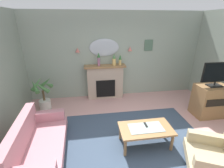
{
  "coord_description": "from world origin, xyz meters",
  "views": [
    {
      "loc": [
        -0.89,
        -2.45,
        2.5
      ],
      "look_at": [
        -0.32,
        1.45,
        0.9
      ],
      "focal_mm": 24.9,
      "sensor_mm": 36.0,
      "label": 1
    }
  ],
  "objects_px": {
    "mantel_vase_left": "(120,59)",
    "framed_picture": "(149,45)",
    "wall_mirror": "(104,48)",
    "mantel_vase_right": "(114,60)",
    "tv_cabinet": "(210,101)",
    "tv_flatscreen": "(217,74)",
    "floral_couch": "(36,142)",
    "wall_sconce_left": "(77,50)",
    "fireplace": "(105,82)",
    "mantel_vase_centre": "(99,59)",
    "coffee_table": "(146,130)",
    "armchair_beside_couch": "(218,155)",
    "potted_plant_tall_palm": "(43,94)",
    "tv_remote": "(146,125)",
    "wall_sconce_right": "(130,49)"
  },
  "relations": [
    {
      "from": "fireplace",
      "to": "wall_sconce_left",
      "type": "bearing_deg",
      "value": 173.84
    },
    {
      "from": "tv_remote",
      "to": "potted_plant_tall_palm",
      "type": "bearing_deg",
      "value": 144.54
    },
    {
      "from": "fireplace",
      "to": "mantel_vase_centre",
      "type": "distance_m",
      "value": 0.85
    },
    {
      "from": "wall_mirror",
      "to": "framed_picture",
      "type": "height_order",
      "value": "wall_mirror"
    },
    {
      "from": "fireplace",
      "to": "floral_couch",
      "type": "bearing_deg",
      "value": -124.2
    },
    {
      "from": "mantel_vase_right",
      "to": "floral_couch",
      "type": "bearing_deg",
      "value": -129.2
    },
    {
      "from": "tv_cabinet",
      "to": "framed_picture",
      "type": "bearing_deg",
      "value": 126.49
    },
    {
      "from": "tv_flatscreen",
      "to": "wall_sconce_left",
      "type": "bearing_deg",
      "value": 155.32
    },
    {
      "from": "wall_sconce_right",
      "to": "coffee_table",
      "type": "bearing_deg",
      "value": -95.84
    },
    {
      "from": "mantel_vase_left",
      "to": "coffee_table",
      "type": "relative_size",
      "value": 0.31
    },
    {
      "from": "mantel_vase_centre",
      "to": "tv_remote",
      "type": "bearing_deg",
      "value": -70.42
    },
    {
      "from": "mantel_vase_left",
      "to": "armchair_beside_couch",
      "type": "height_order",
      "value": "mantel_vase_left"
    },
    {
      "from": "mantel_vase_left",
      "to": "framed_picture",
      "type": "xyz_separation_m",
      "value": [
        1.0,
        0.18,
        0.4
      ]
    },
    {
      "from": "armchair_beside_couch",
      "to": "tv_flatscreen",
      "type": "distance_m",
      "value": 2.15
    },
    {
      "from": "mantel_vase_left",
      "to": "potted_plant_tall_palm",
      "type": "height_order",
      "value": "mantel_vase_left"
    },
    {
      "from": "framed_picture",
      "to": "tv_remote",
      "type": "bearing_deg",
      "value": -109.58
    },
    {
      "from": "mantel_vase_centre",
      "to": "floral_couch",
      "type": "distance_m",
      "value": 2.94
    },
    {
      "from": "tv_cabinet",
      "to": "mantel_vase_centre",
      "type": "bearing_deg",
      "value": 152.84
    },
    {
      "from": "fireplace",
      "to": "floral_couch",
      "type": "distance_m",
      "value": 2.88
    },
    {
      "from": "floral_couch",
      "to": "mantel_vase_right",
      "type": "bearing_deg",
      "value": 50.8
    },
    {
      "from": "potted_plant_tall_palm",
      "to": "mantel_vase_left",
      "type": "bearing_deg",
      "value": 11.82
    },
    {
      "from": "mantel_vase_right",
      "to": "potted_plant_tall_palm",
      "type": "distance_m",
      "value": 2.41
    },
    {
      "from": "mantel_vase_left",
      "to": "tv_flatscreen",
      "type": "xyz_separation_m",
      "value": [
        2.25,
        -1.54,
        -0.1
      ]
    },
    {
      "from": "tv_flatscreen",
      "to": "mantel_vase_left",
      "type": "bearing_deg",
      "value": 145.72
    },
    {
      "from": "framed_picture",
      "to": "armchair_beside_couch",
      "type": "bearing_deg",
      "value": -87.3
    },
    {
      "from": "fireplace",
      "to": "framed_picture",
      "type": "xyz_separation_m",
      "value": [
        1.5,
        0.15,
        1.18
      ]
    },
    {
      "from": "tv_cabinet",
      "to": "coffee_table",
      "type": "bearing_deg",
      "value": -158.16
    },
    {
      "from": "mantel_vase_right",
      "to": "mantel_vase_left",
      "type": "bearing_deg",
      "value": 0.0
    },
    {
      "from": "coffee_table",
      "to": "tv_remote",
      "type": "distance_m",
      "value": 0.11
    },
    {
      "from": "potted_plant_tall_palm",
      "to": "fireplace",
      "type": "bearing_deg",
      "value": 15.59
    },
    {
      "from": "mantel_vase_left",
      "to": "tv_cabinet",
      "type": "height_order",
      "value": "mantel_vase_left"
    },
    {
      "from": "mantel_vase_left",
      "to": "wall_sconce_left",
      "type": "bearing_deg",
      "value": 174.92
    },
    {
      "from": "mantel_vase_right",
      "to": "tv_flatscreen",
      "type": "xyz_separation_m",
      "value": [
        2.45,
        -1.54,
        -0.09
      ]
    },
    {
      "from": "coffee_table",
      "to": "mantel_vase_centre",
      "type": "bearing_deg",
      "value": 108.45
    },
    {
      "from": "fireplace",
      "to": "framed_picture",
      "type": "height_order",
      "value": "framed_picture"
    },
    {
      "from": "mantel_vase_right",
      "to": "tv_cabinet",
      "type": "bearing_deg",
      "value": -31.7
    },
    {
      "from": "tv_remote",
      "to": "wall_sconce_left",
      "type": "bearing_deg",
      "value": 121.24
    },
    {
      "from": "mantel_vase_left",
      "to": "wall_mirror",
      "type": "relative_size",
      "value": 0.36
    },
    {
      "from": "fireplace",
      "to": "framed_picture",
      "type": "distance_m",
      "value": 1.91
    },
    {
      "from": "wall_sconce_left",
      "to": "coffee_table",
      "type": "distance_m",
      "value": 3.16
    },
    {
      "from": "wall_sconce_left",
      "to": "floral_couch",
      "type": "distance_m",
      "value": 2.91
    },
    {
      "from": "mantel_vase_right",
      "to": "floral_couch",
      "type": "xyz_separation_m",
      "value": [
        -1.91,
        -2.35,
        -1.01
      ]
    },
    {
      "from": "wall_mirror",
      "to": "armchair_beside_couch",
      "type": "relative_size",
      "value": 0.89
    },
    {
      "from": "mantel_vase_centre",
      "to": "tv_remote",
      "type": "relative_size",
      "value": 2.69
    },
    {
      "from": "mantel_vase_centre",
      "to": "wall_sconce_left",
      "type": "height_order",
      "value": "wall_sconce_left"
    },
    {
      "from": "armchair_beside_couch",
      "to": "tv_cabinet",
      "type": "xyz_separation_m",
      "value": [
        1.1,
        1.62,
        0.15
      ]
    },
    {
      "from": "framed_picture",
      "to": "floral_couch",
      "type": "bearing_deg",
      "value": -140.95
    },
    {
      "from": "armchair_beside_couch",
      "to": "coffee_table",
      "type": "bearing_deg",
      "value": 144.72
    },
    {
      "from": "fireplace",
      "to": "mantel_vase_centre",
      "type": "relative_size",
      "value": 3.16
    },
    {
      "from": "mantel_vase_right",
      "to": "tv_cabinet",
      "type": "xyz_separation_m",
      "value": [
        2.45,
        -1.52,
        -0.88
      ]
    }
  ]
}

